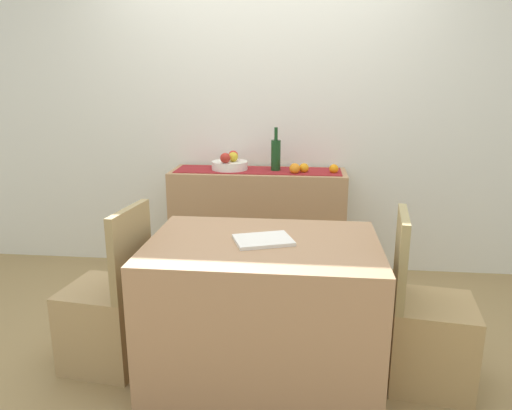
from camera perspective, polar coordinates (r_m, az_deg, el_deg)
name	(u,v)px	position (r m, az deg, el deg)	size (l,w,h in m)	color
ground_plane	(246,335)	(3.09, -1.14, -15.17)	(6.40, 6.40, 0.02)	#997E50
room_wall_rear	(264,102)	(3.85, 1.01, 12.09)	(6.40, 0.06, 2.70)	silver
sideboard_console	(258,224)	(3.76, 0.26, -2.30)	(1.33, 0.42, 0.85)	tan
table_runner	(258,170)	(3.65, 0.26, 4.15)	(1.25, 0.32, 0.01)	maroon
fruit_bowl	(230,165)	(3.68, -3.14, 4.73)	(0.27, 0.27, 0.06)	silver
apple_upper	(233,155)	(3.71, -2.73, 5.91)	(0.07, 0.07, 0.07)	red
apple_center	(233,157)	(3.64, -2.73, 5.73)	(0.07, 0.07, 0.07)	gold
apple_front	(225,158)	(3.58, -3.67, 5.59)	(0.08, 0.08, 0.08)	#AA281F
wine_bottle	(276,155)	(3.62, 2.37, 6.01)	(0.07, 0.07, 0.33)	#173E1A
orange_loose_near_bowl	(295,169)	(3.54, 4.62, 4.34)	(0.08, 0.08, 0.08)	orange
orange_loose_far	(304,168)	(3.58, 5.72, 4.39)	(0.07, 0.07, 0.07)	orange
orange_loose_end	(334,169)	(3.59, 9.23, 4.27)	(0.07, 0.07, 0.07)	orange
dining_table	(263,309)	(2.56, 0.83, -12.22)	(1.17, 0.82, 0.74)	tan
open_book	(263,240)	(2.41, 0.87, -4.19)	(0.28, 0.21, 0.02)	white
chair_near_window	(108,318)	(2.80, -17.14, -12.77)	(0.45, 0.45, 0.90)	tan
chair_by_corner	(428,335)	(2.68, 19.77, -14.37)	(0.45, 0.45, 0.90)	tan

